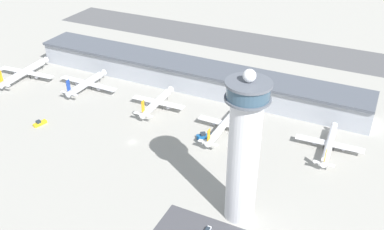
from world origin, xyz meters
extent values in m
plane|color=#9E9B93|center=(0.00, 0.00, 0.00)|extent=(1000.00, 1000.00, 0.00)
cube|color=#A3A8B2|center=(0.00, 70.00, 6.98)|extent=(218.99, 22.00, 13.96)
cube|color=#4C515B|center=(0.00, 70.00, 14.76)|extent=(218.99, 25.00, 1.60)
cube|color=#515154|center=(0.00, 159.35, 0.00)|extent=(328.49, 44.00, 0.01)
cylinder|color=silver|center=(67.88, -25.57, 27.00)|extent=(11.96, 11.96, 54.00)
cylinder|color=#565B66|center=(67.88, -25.57, 54.40)|extent=(16.48, 16.48, 0.80)
cylinder|color=#334C60|center=(67.88, -25.57, 57.30)|extent=(15.16, 15.16, 5.00)
cylinder|color=#565B66|center=(67.88, -25.57, 60.30)|extent=(16.48, 16.48, 1.00)
sphere|color=white|center=(67.88, -25.57, 63.11)|extent=(4.62, 4.62, 4.62)
cylinder|color=white|center=(-104.15, 32.99, 4.95)|extent=(6.57, 34.55, 4.38)
cone|color=white|center=(-105.37, 52.09, 4.95)|extent=(4.62, 4.21, 4.38)
cone|color=white|center=(-102.88, 13.24, 4.95)|extent=(4.27, 5.49, 3.94)
cube|color=white|center=(-104.19, 33.68, 4.18)|extent=(41.41, 7.04, 0.44)
cylinder|color=#A8A8B2|center=(-112.89, 34.12, 2.86)|extent=(2.71, 4.96, 2.41)
cylinder|color=#A8A8B2|center=(-95.62, 35.23, 2.86)|extent=(2.71, 4.96, 2.41)
cube|color=orange|center=(-102.81, 12.19, 10.64)|extent=(0.48, 2.81, 7.00)
cube|color=white|center=(-102.78, 11.79, 5.38)|extent=(12.36, 2.78, 0.24)
cylinder|color=black|center=(-105.17, 48.93, 1.38)|extent=(0.28, 0.28, 2.76)
cylinder|color=black|center=(-101.08, 33.08, 1.38)|extent=(0.28, 0.28, 2.76)
cylinder|color=black|center=(-107.20, 32.68, 1.38)|extent=(0.28, 0.28, 2.76)
cylinder|color=silver|center=(-57.37, 38.03, 4.71)|extent=(4.92, 26.18, 4.28)
cone|color=silver|center=(-57.00, 53.00, 4.71)|extent=(4.37, 3.96, 4.28)
cone|color=silver|center=(-57.75, 22.43, 4.71)|extent=(3.98, 5.23, 3.85)
cube|color=silver|center=(-57.36, 38.55, 3.96)|extent=(41.80, 5.42, 0.44)
cylinder|color=#A8A8B2|center=(-66.09, 39.77, 2.66)|extent=(2.47, 4.76, 2.35)
cylinder|color=#A8A8B2|center=(-48.58, 39.34, 2.66)|extent=(2.47, 4.76, 2.35)
cube|color=navy|center=(-57.78, 21.40, 10.27)|extent=(0.37, 2.81, 6.85)
cube|color=silver|center=(-57.79, 21.00, 5.14)|extent=(12.03, 2.29, 0.24)
cylinder|color=black|center=(-57.08, 49.87, 1.28)|extent=(0.28, 0.28, 2.57)
cylinder|color=black|center=(-54.38, 37.68, 1.28)|extent=(0.28, 0.28, 2.57)
cylinder|color=black|center=(-60.37, 37.83, 1.28)|extent=(0.28, 0.28, 2.57)
cylinder|color=white|center=(-5.25, 35.90, 4.77)|extent=(4.87, 26.05, 4.19)
cone|color=white|center=(-5.64, 50.76, 4.77)|extent=(4.29, 3.88, 4.19)
cone|color=white|center=(-4.85, 20.41, 4.77)|extent=(3.90, 5.13, 3.77)
cube|color=white|center=(-5.26, 36.42, 4.04)|extent=(32.86, 5.26, 0.44)
cylinder|color=#A8A8B2|center=(-12.17, 37.24, 2.77)|extent=(2.42, 4.67, 2.30)
cylinder|color=#A8A8B2|center=(1.59, 37.60, 2.77)|extent=(2.42, 4.67, 2.30)
cube|color=orange|center=(-4.82, 19.41, 10.22)|extent=(0.37, 2.81, 6.70)
cube|color=white|center=(-4.81, 19.01, 5.19)|extent=(11.78, 2.31, 0.24)
cylinder|color=black|center=(-5.56, 47.67, 1.34)|extent=(0.28, 0.28, 2.68)
cylinder|color=black|center=(-2.31, 35.69, 1.34)|extent=(0.28, 0.28, 2.68)
cylinder|color=black|center=(-8.17, 35.54, 1.34)|extent=(0.28, 0.28, 2.68)
cylinder|color=white|center=(38.82, 30.89, 4.59)|extent=(4.58, 35.15, 3.80)
cone|color=white|center=(39.25, 50.13, 4.59)|extent=(3.88, 3.51, 3.80)
cone|color=white|center=(38.37, 11.07, 4.59)|extent=(3.52, 4.64, 3.42)
cube|color=white|center=(38.83, 31.59, 3.93)|extent=(31.16, 5.09, 0.44)
cylinder|color=#A8A8B2|center=(32.33, 32.73, 2.77)|extent=(2.18, 4.23, 2.09)
cylinder|color=#A8A8B2|center=(45.38, 32.44, 2.77)|extent=(2.18, 4.23, 2.09)
cube|color=orange|center=(38.35, 10.16, 9.54)|extent=(0.36, 2.81, 6.09)
cube|color=white|center=(38.35, 9.76, 4.97)|extent=(10.69, 2.24, 0.24)
cylinder|color=black|center=(39.18, 47.22, 1.34)|extent=(0.28, 0.28, 2.69)
cylinder|color=black|center=(41.48, 30.73, 1.34)|extent=(0.28, 0.28, 2.69)
cylinder|color=black|center=(36.15, 30.85, 1.34)|extent=(0.28, 0.28, 2.69)
cylinder|color=white|center=(92.37, 37.01, 4.02)|extent=(4.82, 30.46, 3.53)
cone|color=white|center=(91.66, 53.76, 4.02)|extent=(3.66, 3.33, 3.53)
cone|color=white|center=(93.10, 19.74, 4.02)|extent=(3.36, 4.37, 3.18)
cube|color=white|center=(92.34, 37.62, 3.40)|extent=(33.73, 5.82, 0.44)
cylinder|color=#A8A8B2|center=(85.26, 38.32, 2.33)|extent=(2.11, 3.96, 1.94)
cylinder|color=#A8A8B2|center=(99.35, 38.92, 2.33)|extent=(2.11, 3.96, 1.94)
cube|color=orange|center=(93.14, 18.90, 8.61)|extent=(0.42, 2.81, 5.65)
cube|color=white|center=(93.16, 18.50, 4.37)|extent=(9.96, 2.42, 0.24)
cylinder|color=black|center=(91.78, 50.97, 1.13)|extent=(0.28, 0.28, 2.25)
cylinder|color=black|center=(94.85, 36.93, 1.13)|extent=(0.28, 0.28, 2.25)
cylinder|color=black|center=(89.91, 36.72, 1.13)|extent=(0.28, 0.28, 2.25)
cube|color=black|center=(-54.85, -7.80, 0.06)|extent=(3.87, 6.59, 0.12)
cube|color=gold|center=(-54.85, -7.80, 0.81)|extent=(4.28, 7.75, 1.62)
cube|color=#232D38|center=(-55.05, -8.51, 2.28)|extent=(2.62, 2.70, 1.33)
cube|color=black|center=(31.84, 19.93, 0.06)|extent=(7.10, 6.30, 0.12)
cube|color=#195699|center=(31.84, 19.93, 0.88)|extent=(8.23, 7.21, 1.75)
cube|color=#232D38|center=(31.17, 19.41, 2.47)|extent=(3.39, 3.35, 1.43)
cube|color=silver|center=(59.99, -39.38, 0.38)|extent=(1.86, 4.31, 0.76)
cube|color=#232D38|center=(59.99, -39.49, 1.07)|extent=(1.59, 2.39, 0.62)
camera|label=1|loc=(106.82, -150.62, 125.28)|focal=40.00mm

